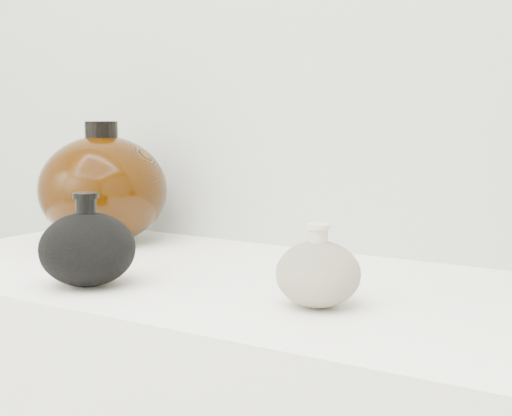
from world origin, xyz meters
The scene contains 3 objects.
black_gourd_vase centered at (-0.19, 0.80, 0.95)m, with size 0.13×0.13×0.13m.
cream_gourd_vase centered at (0.13, 0.87, 0.94)m, with size 0.12×0.12×0.10m.
left_round_pot centered at (-0.40, 1.05, 1.00)m, with size 0.30×0.30×0.22m.
Camera 1 is at (0.51, 0.10, 1.14)m, focal length 50.00 mm.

